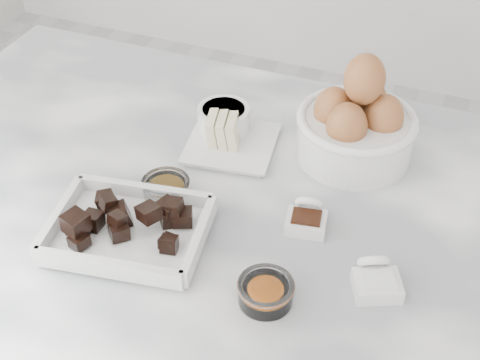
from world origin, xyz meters
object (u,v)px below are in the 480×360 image
vanilla_spoon (307,218)px  salt_spoon (376,279)px  chocolate_dish (128,226)px  honey_bowl (166,189)px  sugar_ramekin (224,120)px  zest_bowl (266,291)px  egg_bowl (357,125)px  butter_plate (230,139)px

vanilla_spoon → salt_spoon: 0.14m
chocolate_dish → vanilla_spoon: (0.23, 0.12, -0.01)m
honey_bowl → salt_spoon: salt_spoon is taller
sugar_ramekin → vanilla_spoon: bearing=-39.5°
honey_bowl → zest_bowl: size_ratio=1.01×
salt_spoon → vanilla_spoon: bearing=146.2°
honey_bowl → egg_bowl: bearing=41.2°
salt_spoon → egg_bowl: bearing=110.0°
butter_plate → sugar_ramekin: butter_plate is taller
sugar_ramekin → salt_spoon: sugar_ramekin is taller
chocolate_dish → zest_bowl: bearing=-9.1°
sugar_ramekin → vanilla_spoon: 0.26m
chocolate_dish → honey_bowl: chocolate_dish is taller
sugar_ramekin → vanilla_spoon: sugar_ramekin is taller
butter_plate → vanilla_spoon: 0.22m
chocolate_dish → sugar_ramekin: 0.28m
butter_plate → zest_bowl: 0.33m
egg_bowl → vanilla_spoon: (-0.02, -0.19, -0.05)m
honey_bowl → salt_spoon: bearing=-10.1°
sugar_ramekin → zest_bowl: size_ratio=1.18×
chocolate_dish → salt_spoon: chocolate_dish is taller
honey_bowl → zest_bowl: (0.21, -0.13, 0.00)m
honey_bowl → zest_bowl: same height
sugar_ramekin → egg_bowl: bearing=6.5°
chocolate_dish → sugar_ramekin: chocolate_dish is taller
sugar_ramekin → honey_bowl: size_ratio=1.17×
butter_plate → salt_spoon: bearing=-35.7°
egg_bowl → sugar_ramekin: bearing=-173.5°
chocolate_dish → egg_bowl: (0.25, 0.31, 0.04)m
egg_bowl → honey_bowl: egg_bowl is taller
chocolate_dish → sugar_ramekin: (0.03, 0.28, 0.01)m
honey_bowl → salt_spoon: (0.33, -0.06, -0.00)m
salt_spoon → sugar_ramekin: bearing=142.5°
butter_plate → zest_bowl: (0.16, -0.28, -0.00)m
butter_plate → egg_bowl: bearing=16.7°
butter_plate → zest_bowl: butter_plate is taller
butter_plate → salt_spoon: (0.29, -0.21, -0.00)m
honey_bowl → vanilla_spoon: vanilla_spoon is taller
zest_bowl → honey_bowl: bearing=147.3°
egg_bowl → chocolate_dish: bearing=-129.0°
butter_plate → egg_bowl: size_ratio=0.83×
egg_bowl → salt_spoon: (0.10, -0.27, -0.04)m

